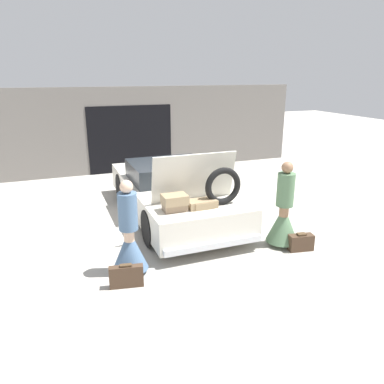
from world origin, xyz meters
TOP-DOWN VIEW (x-y plane):
  - ground_plane at (0.00, 0.00)m, footprint 40.00×40.00m
  - garage_wall_back at (0.00, 4.48)m, footprint 12.00×0.14m
  - car at (0.00, -0.01)m, footprint 2.02×4.78m
  - person_left at (-1.49, -2.30)m, footprint 0.59×0.59m
  - person_right at (1.49, -2.30)m, footprint 0.62×0.62m
  - suitcase_beside_left_person at (-1.65, -2.72)m, footprint 0.54×0.22m
  - suitcase_beside_right_person at (1.68, -2.64)m, footprint 0.49×0.26m

SIDE VIEW (x-z plane):
  - ground_plane at x=0.00m, z-range 0.00..0.00m
  - suitcase_beside_right_person at x=1.68m, z-range -0.01..0.33m
  - suitcase_beside_left_person at x=-1.65m, z-range -0.01..0.37m
  - car at x=0.00m, z-range -0.31..1.46m
  - person_left at x=-1.49m, z-range -0.23..1.38m
  - person_right at x=1.49m, z-range -0.24..1.42m
  - garage_wall_back at x=0.00m, z-range -0.01..2.79m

